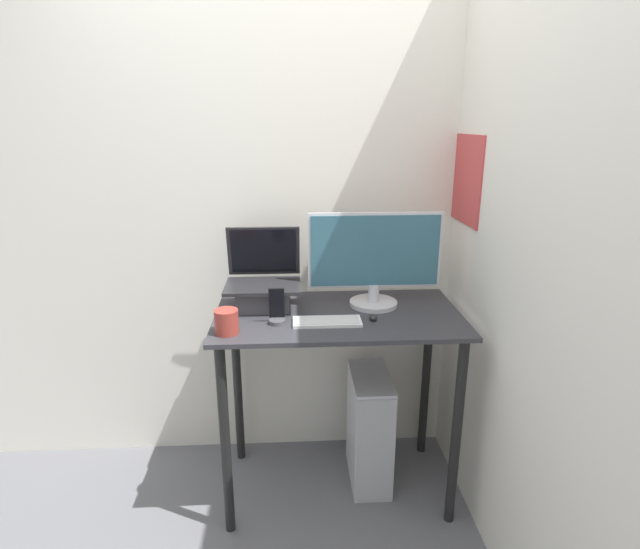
% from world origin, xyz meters
% --- Properties ---
extents(ground_plane, '(12.00, 12.00, 0.00)m').
position_xyz_m(ground_plane, '(0.00, 0.00, 0.00)').
color(ground_plane, slate).
extents(wall_back, '(6.00, 0.05, 2.60)m').
position_xyz_m(wall_back, '(0.00, 0.69, 1.30)').
color(wall_back, silver).
rests_on(wall_back, ground_plane).
extents(wall_side_right, '(0.06, 6.00, 2.60)m').
position_xyz_m(wall_side_right, '(0.63, 0.00, 1.30)').
color(wall_side_right, silver).
rests_on(wall_side_right, ground_plane).
extents(desk, '(1.08, 0.60, 0.91)m').
position_xyz_m(desk, '(0.00, 0.30, 0.75)').
color(desk, '#333338').
rests_on(desk, ground_plane).
extents(laptop, '(0.34, 0.29, 0.35)m').
position_xyz_m(laptop, '(-0.33, 0.40, 1.00)').
color(laptop, '#4C4C51').
rests_on(laptop, desk).
extents(monitor, '(0.60, 0.22, 0.43)m').
position_xyz_m(monitor, '(0.17, 0.39, 1.12)').
color(monitor, silver).
rests_on(monitor, desk).
extents(keyboard, '(0.29, 0.11, 0.02)m').
position_xyz_m(keyboard, '(-0.06, 0.19, 0.92)').
color(keyboard, white).
rests_on(keyboard, desk).
extents(mouse, '(0.03, 0.06, 0.02)m').
position_xyz_m(mouse, '(0.14, 0.21, 0.93)').
color(mouse, '#262626').
rests_on(mouse, desk).
extents(cell_phone, '(0.07, 0.07, 0.16)m').
position_xyz_m(cell_phone, '(-0.27, 0.20, 0.96)').
color(cell_phone, '#4C4C51').
rests_on(cell_phone, desk).
extents(computer_tower, '(0.18, 0.37, 0.57)m').
position_xyz_m(computer_tower, '(0.17, 0.35, 0.28)').
color(computer_tower, silver).
rests_on(computer_tower, ground_plane).
extents(mug, '(0.10, 0.10, 0.10)m').
position_xyz_m(mug, '(-0.46, 0.11, 0.96)').
color(mug, '#9E382D').
rests_on(mug, desk).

